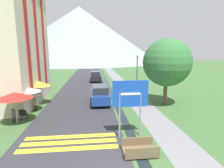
% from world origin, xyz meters
% --- Properties ---
extents(ground_plane, '(160.00, 160.00, 0.00)m').
position_xyz_m(ground_plane, '(0.00, 20.00, 0.00)').
color(ground_plane, '#3D6033').
extents(road, '(6.40, 60.00, 0.01)m').
position_xyz_m(road, '(-2.50, 30.00, 0.00)').
color(road, '#2D2D33').
rests_on(road, ground_plane).
extents(footpath, '(2.20, 60.00, 0.01)m').
position_xyz_m(footpath, '(3.60, 30.00, 0.00)').
color(footpath, slate).
rests_on(footpath, ground_plane).
extents(drainage_channel, '(0.60, 60.00, 0.00)m').
position_xyz_m(drainage_channel, '(1.20, 30.00, 0.00)').
color(drainage_channel, black).
rests_on(drainage_channel, ground_plane).
extents(crosswalk_marking, '(5.44, 1.84, 0.01)m').
position_xyz_m(crosswalk_marking, '(-2.50, 3.24, 0.01)').
color(crosswalk_marking, yellow).
rests_on(crosswalk_marking, ground_plane).
extents(mountain_distant, '(83.48, 83.48, 28.34)m').
position_xyz_m(mountain_distant, '(-7.74, 90.46, 14.17)').
color(mountain_distant, gray).
rests_on(mountain_distant, ground_plane).
extents(hotel_building, '(6.23, 9.55, 12.38)m').
position_xyz_m(hotel_building, '(-9.40, 12.00, 6.63)').
color(hotel_building, beige).
rests_on(hotel_building, ground_plane).
extents(road_sign, '(2.14, 0.11, 3.50)m').
position_xyz_m(road_sign, '(1.09, 3.60, 2.38)').
color(road_sign, gray).
rests_on(road_sign, ground_plane).
extents(footbridge, '(1.70, 1.10, 0.65)m').
position_xyz_m(footbridge, '(1.20, 1.67, 0.23)').
color(footbridge, brown).
rests_on(footbridge, ground_plane).
extents(parked_car_near, '(1.87, 4.30, 1.82)m').
position_xyz_m(parked_car_near, '(-0.40, 10.96, 0.91)').
color(parked_car_near, navy).
rests_on(parked_car_near, ground_plane).
extents(parked_car_far, '(1.96, 3.80, 1.82)m').
position_xyz_m(parked_car_far, '(-0.65, 24.40, 0.91)').
color(parked_car_far, black).
rests_on(parked_car_far, ground_plane).
extents(cafe_chair_near_left, '(0.40, 0.40, 0.85)m').
position_xyz_m(cafe_chair_near_left, '(-6.33, 6.93, 0.51)').
color(cafe_chair_near_left, black).
rests_on(cafe_chair_near_left, ground_plane).
extents(cafe_chair_near_right, '(0.40, 0.40, 0.85)m').
position_xyz_m(cafe_chair_near_right, '(-6.50, 7.08, 0.51)').
color(cafe_chair_near_right, black).
rests_on(cafe_chair_near_right, ground_plane).
extents(cafe_chair_far_left, '(0.40, 0.40, 0.85)m').
position_xyz_m(cafe_chair_far_left, '(-6.71, 9.88, 0.51)').
color(cafe_chair_far_left, black).
rests_on(cafe_chair_far_left, ground_plane).
extents(cafe_umbrella_front_red, '(2.48, 2.48, 2.34)m').
position_xyz_m(cafe_umbrella_front_red, '(-6.64, 6.38, 2.12)').
color(cafe_umbrella_front_red, '#B7B2A8').
rests_on(cafe_umbrella_front_red, ground_plane).
extents(cafe_umbrella_middle_white, '(2.39, 2.39, 2.20)m').
position_xyz_m(cafe_umbrella_middle_white, '(-6.75, 8.82, 2.01)').
color(cafe_umbrella_middle_white, '#B7B2A8').
rests_on(cafe_umbrella_middle_white, ground_plane).
extents(cafe_umbrella_rear_yellow, '(2.08, 2.08, 2.33)m').
position_xyz_m(cafe_umbrella_rear_yellow, '(-6.33, 11.14, 2.10)').
color(cafe_umbrella_rear_yellow, '#B7B2A8').
rests_on(cafe_umbrella_rear_yellow, ground_plane).
extents(person_seated_near, '(0.32, 0.32, 1.29)m').
position_xyz_m(person_seated_near, '(-6.87, 6.55, 0.71)').
color(person_seated_near, '#282833').
rests_on(person_seated_near, ground_plane).
extents(person_standing_terrace, '(0.32, 0.32, 1.65)m').
position_xyz_m(person_standing_terrace, '(-7.04, 7.68, 0.95)').
color(person_standing_terrace, '#282833').
rests_on(person_standing_terrace, ground_plane).
extents(person_seated_far, '(0.32, 0.32, 1.29)m').
position_xyz_m(person_seated_far, '(-6.26, 9.36, 0.71)').
color(person_seated_far, '#282833').
rests_on(person_seated_far, ground_plane).
extents(streetlamp, '(0.28, 0.28, 4.90)m').
position_xyz_m(streetlamp, '(3.64, 12.09, 2.92)').
color(streetlamp, '#515156').
rests_on(streetlamp, ground_plane).
extents(tree_by_path, '(4.53, 4.53, 6.42)m').
position_xyz_m(tree_by_path, '(5.90, 9.69, 4.14)').
color(tree_by_path, brown).
rests_on(tree_by_path, ground_plane).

